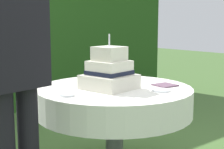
# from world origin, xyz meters

# --- Properties ---
(cake_table) EXTENTS (1.15, 1.15, 0.73)m
(cake_table) POSITION_xyz_m (0.00, 0.00, 0.62)
(cake_table) COLOR #4C4C51
(cake_table) RESTS_ON ground_plane
(wedding_cake) EXTENTS (0.38, 0.38, 0.40)m
(wedding_cake) POSITION_xyz_m (-0.06, -0.01, 0.84)
(wedding_cake) COLOR silver
(wedding_cake) RESTS_ON cake_table
(serving_plate_near) EXTENTS (0.13, 0.13, 0.01)m
(serving_plate_near) POSITION_xyz_m (0.16, -0.31, 0.73)
(serving_plate_near) COLOR white
(serving_plate_near) RESTS_ON cake_table
(serving_plate_far) EXTENTS (0.12, 0.12, 0.01)m
(serving_plate_far) POSITION_xyz_m (0.13, 0.40, 0.73)
(serving_plate_far) COLOR white
(serving_plate_far) RESTS_ON cake_table
(serving_plate_left) EXTENTS (0.14, 0.14, 0.01)m
(serving_plate_left) POSITION_xyz_m (0.28, 0.17, 0.73)
(serving_plate_left) COLOR white
(serving_plate_left) RESTS_ON cake_table
(serving_plate_right) EXTENTS (0.10, 0.10, 0.01)m
(serving_plate_right) POSITION_xyz_m (-0.43, -0.03, 0.73)
(serving_plate_right) COLOR white
(serving_plate_right) RESTS_ON cake_table
(napkin_stack) EXTENTS (0.16, 0.16, 0.01)m
(napkin_stack) POSITION_xyz_m (0.33, -0.20, 0.73)
(napkin_stack) COLOR #6B4C60
(napkin_stack) RESTS_ON cake_table
(standing_person) EXTENTS (0.39, 0.27, 1.60)m
(standing_person) POSITION_xyz_m (-0.84, -0.16, 0.93)
(standing_person) COLOR black
(standing_person) RESTS_ON ground_plane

